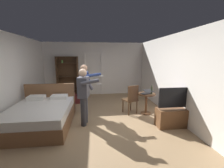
# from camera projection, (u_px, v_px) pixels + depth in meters

# --- Properties ---
(ground_plane) EXTENTS (7.47, 7.47, 0.00)m
(ground_plane) POSITION_uv_depth(u_px,v_px,m) (96.00, 123.00, 4.26)
(ground_plane) COLOR #997A56
(wall_back) EXTENTS (5.14, 0.12, 2.61)m
(wall_back) POSITION_uv_depth(u_px,v_px,m) (95.00, 69.00, 7.39)
(wall_back) COLOR silver
(wall_back) RESTS_ON ground_plane
(wall_right) EXTENTS (0.12, 7.03, 2.61)m
(wall_right) POSITION_uv_depth(u_px,v_px,m) (180.00, 78.00, 4.31)
(wall_right) COLOR silver
(wall_right) RESTS_ON ground_plane
(doorway_frame) EXTENTS (0.93, 0.08, 2.13)m
(doorway_frame) POSITION_uv_depth(u_px,v_px,m) (93.00, 71.00, 7.32)
(doorway_frame) COLOR white
(doorway_frame) RESTS_ON ground_plane
(bed) EXTENTS (1.61, 2.05, 1.02)m
(bed) POSITION_uv_depth(u_px,v_px,m) (42.00, 114.00, 4.13)
(bed) COLOR brown
(bed) RESTS_ON ground_plane
(bookshelf) EXTENTS (1.02, 0.32, 1.93)m
(bookshelf) POSITION_uv_depth(u_px,v_px,m) (68.00, 75.00, 7.07)
(bookshelf) COLOR #4C331E
(bookshelf) RESTS_ON ground_plane
(tv_flatscreen) EXTENTS (0.96, 0.40, 1.11)m
(tv_flatscreen) POSITION_uv_depth(u_px,v_px,m) (174.00, 115.00, 4.03)
(tv_flatscreen) COLOR brown
(tv_flatscreen) RESTS_ON ground_plane
(side_table) EXTENTS (0.59, 0.59, 0.70)m
(side_table) POSITION_uv_depth(u_px,v_px,m) (146.00, 100.00, 4.91)
(side_table) COLOR brown
(side_table) RESTS_ON ground_plane
(laptop) EXTENTS (0.41, 0.41, 0.16)m
(laptop) POSITION_uv_depth(u_px,v_px,m) (147.00, 92.00, 4.82)
(laptop) COLOR black
(laptop) RESTS_ON side_table
(bottle_on_table) EXTENTS (0.06, 0.06, 0.30)m
(bottle_on_table) POSITION_uv_depth(u_px,v_px,m) (152.00, 90.00, 4.79)
(bottle_on_table) COLOR #333C24
(bottle_on_table) RESTS_ON side_table
(wooden_chair) EXTENTS (0.55, 0.55, 0.99)m
(wooden_chair) POSITION_uv_depth(u_px,v_px,m) (131.00, 98.00, 4.89)
(wooden_chair) COLOR #4C331E
(wooden_chair) RESTS_ON ground_plane
(person_blue_shirt) EXTENTS (0.64, 0.61, 1.60)m
(person_blue_shirt) POSITION_uv_depth(u_px,v_px,m) (84.00, 93.00, 4.05)
(person_blue_shirt) COLOR #333338
(person_blue_shirt) RESTS_ON ground_plane
(person_striped_shirt) EXTENTS (0.75, 0.63, 1.66)m
(person_striped_shirt) POSITION_uv_depth(u_px,v_px,m) (85.00, 86.00, 4.82)
(person_striped_shirt) COLOR slate
(person_striped_shirt) RESTS_ON ground_plane
(suitcase_dark) EXTENTS (0.48, 0.35, 0.39)m
(suitcase_dark) POSITION_uv_depth(u_px,v_px,m) (69.00, 98.00, 6.21)
(suitcase_dark) COLOR #4C1919
(suitcase_dark) RESTS_ON ground_plane
(suitcase_small) EXTENTS (0.63, 0.38, 0.35)m
(suitcase_small) POSITION_uv_depth(u_px,v_px,m) (74.00, 99.00, 6.10)
(suitcase_small) COLOR #4C1919
(suitcase_small) RESTS_ON ground_plane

